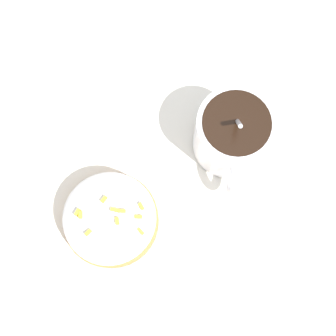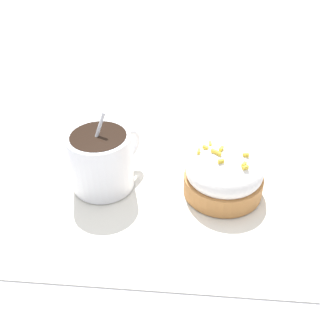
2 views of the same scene
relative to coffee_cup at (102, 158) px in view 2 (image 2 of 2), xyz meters
The scene contains 4 objects.
ground_plane 0.08m from the coffee_cup, ahead, with size 3.00×3.00×0.00m, color #B2B2B7.
paper_napkin 0.08m from the coffee_cup, ahead, with size 0.33×0.33×0.00m.
coffee_cup is the anchor object (origin of this frame).
frosted_pastry 0.15m from the coffee_cup, ahead, with size 0.10×0.10×0.06m.
Camera 2 is at (0.05, -0.38, 0.32)m, focal length 42.00 mm.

